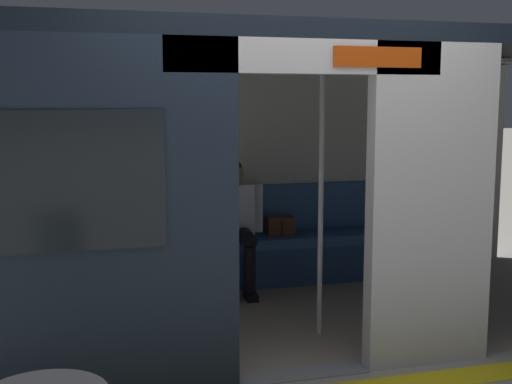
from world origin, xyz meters
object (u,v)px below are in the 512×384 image
(bench_seat, at_px, (228,251))
(person_seated, at_px, (234,216))
(grab_pole_far, at_px, (321,197))
(train_car, at_px, (249,137))
(handbag, at_px, (280,226))
(book, at_px, (198,239))
(grab_pole_door, at_px, (226,204))

(bench_seat, xyz_separation_m, person_seated, (-0.04, 0.05, 0.33))
(person_seated, xyz_separation_m, grab_pole_far, (-0.32, 1.32, 0.35))
(train_car, xyz_separation_m, bench_seat, (-0.05, -0.93, -1.08))
(bench_seat, bearing_deg, handbag, -172.16)
(train_car, height_order, handbag, train_car)
(person_seated, bearing_deg, book, -15.80)
(grab_pole_far, bearing_deg, handbag, -96.20)
(book, distance_m, grab_pole_far, 1.64)
(book, xyz_separation_m, grab_pole_door, (0.10, 1.55, 0.55))
(train_car, xyz_separation_m, person_seated, (-0.09, -0.88, -0.75))
(person_seated, relative_size, grab_pole_door, 0.58)
(bench_seat, height_order, handbag, handbag)
(grab_pole_door, bearing_deg, handbag, -119.11)
(handbag, height_order, grab_pole_door, grab_pole_door)
(person_seated, xyz_separation_m, handbag, (-0.47, -0.12, -0.14))
(bench_seat, bearing_deg, person_seated, 130.57)
(grab_pole_door, bearing_deg, train_car, -118.46)
(bench_seat, xyz_separation_m, grab_pole_far, (-0.36, 1.37, 0.67))
(handbag, relative_size, grab_pole_door, 0.13)
(handbag, bearing_deg, grab_pole_door, 60.89)
(person_seated, bearing_deg, train_car, 83.99)
(handbag, height_order, book, handbag)
(grab_pole_far, bearing_deg, bench_seat, -75.20)
(book, relative_size, grab_pole_door, 0.11)
(book, bearing_deg, train_car, 113.50)
(grab_pole_door, bearing_deg, book, -93.79)
(train_car, relative_size, person_seated, 5.44)
(person_seated, xyz_separation_m, grab_pole_door, (0.41, 1.46, 0.35))
(person_seated, relative_size, book, 5.35)
(train_car, distance_m, person_seated, 1.16)
(handbag, xyz_separation_m, grab_pole_far, (0.16, 1.44, 0.48))
(grab_pole_door, relative_size, grab_pole_far, 1.00)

